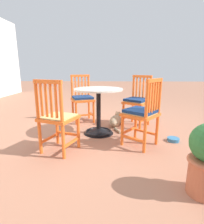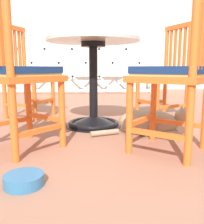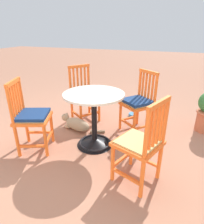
% 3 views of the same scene
% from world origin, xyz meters
% --- Properties ---
extents(ground_plane, '(24.00, 24.00, 0.00)m').
position_xyz_m(ground_plane, '(0.00, 0.00, 0.00)').
color(ground_plane, '#A36B51').
extents(cafe_table, '(0.76, 0.76, 0.73)m').
position_xyz_m(cafe_table, '(-0.14, 0.21, 0.28)').
color(cafe_table, black).
rests_on(cafe_table, ground_plane).
extents(orange_chair_facing_out, '(0.52, 0.52, 0.91)m').
position_xyz_m(orange_chair_facing_out, '(0.55, 0.56, 0.45)').
color(orange_chair_facing_out, orange).
rests_on(orange_chair_facing_out, ground_plane).
extents(orange_chair_by_planter, '(0.52, 0.52, 0.91)m').
position_xyz_m(orange_chair_by_planter, '(-0.82, 0.67, 0.43)').
color(orange_chair_by_planter, orange).
rests_on(orange_chair_by_planter, ground_plane).
extents(orange_chair_tucked_in, '(0.56, 0.56, 0.91)m').
position_xyz_m(orange_chair_tucked_in, '(-0.59, -0.40, 0.45)').
color(orange_chair_tucked_in, orange).
rests_on(orange_chair_tucked_in, ground_plane).
extents(orange_chair_near_fence, '(0.56, 0.56, 0.91)m').
position_xyz_m(orange_chair_near_fence, '(0.33, -0.47, 0.45)').
color(orange_chair_near_fence, orange).
rests_on(orange_chair_near_fence, ground_plane).
extents(tabby_cat, '(0.75, 0.30, 0.23)m').
position_xyz_m(tabby_cat, '(0.30, -0.09, 0.10)').
color(tabby_cat, '#9E896B').
rests_on(tabby_cat, ground_plane).
extents(pet_water_bowl, '(0.17, 0.17, 0.05)m').
position_xyz_m(pet_water_bowl, '(-0.43, -0.90, 0.03)').
color(pet_water_bowl, teal).
rests_on(pet_water_bowl, ground_plane).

